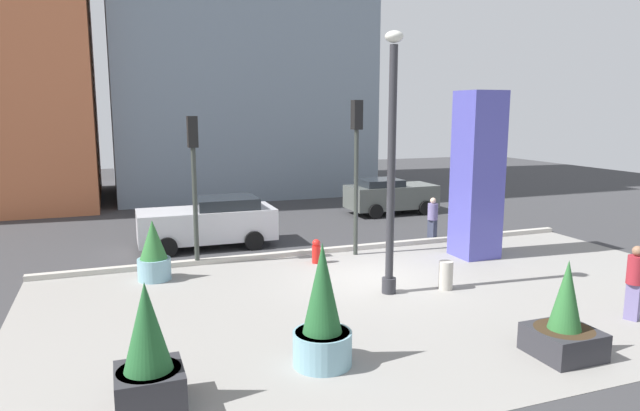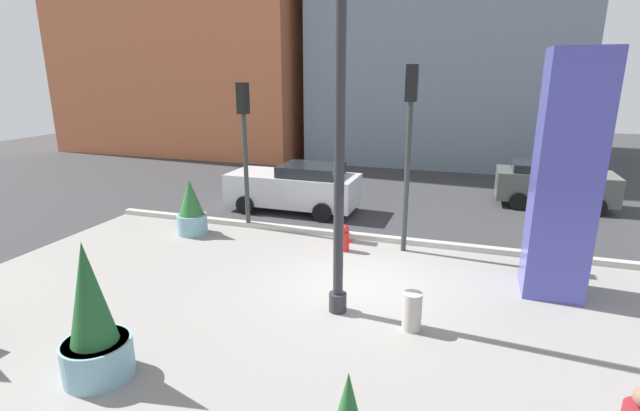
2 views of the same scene
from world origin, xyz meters
name	(u,v)px [view 2 (image 2 of 2)]	position (x,y,z in m)	size (l,w,h in m)	color
ground_plane	(390,232)	(0.00, 4.00, 0.00)	(60.00, 60.00, 0.00)	#38383A
plaza_pavement	(335,331)	(0.00, -2.00, 0.00)	(18.00, 10.00, 0.02)	gray
curb_strip	(385,239)	(0.00, 3.12, 0.08)	(18.00, 0.24, 0.16)	#B7B2A8
lamp_post	(339,159)	(-0.16, -1.26, 3.14)	(0.44, 0.44, 6.45)	#2D2D33
art_pillar_blue	(565,178)	(4.07, 1.07, 2.59)	(1.21, 1.21, 5.18)	#4C4CAD
potted_plant_mid_plaza	(191,210)	(-5.65, 1.99, 0.75)	(0.89, 0.89, 1.68)	#7AA8B7
potted_plant_by_pillar	(93,325)	(-3.19, -4.49, 0.93)	(1.08, 1.08, 2.30)	#7AA8B7
fire_hydrant	(345,238)	(-0.91, 2.04, 0.37)	(0.36, 0.26, 0.75)	red
concrete_bollard	(412,311)	(1.36, -1.50, 0.38)	(0.36, 0.36, 0.75)	#B2ADA3
traffic_light_corner	(244,132)	(-4.34, 3.08, 2.98)	(0.28, 0.42, 4.43)	#333833
traffic_light_far_side	(409,130)	(0.61, 2.56, 3.28)	(0.28, 0.42, 4.90)	#333833
car_passing_lane	(295,187)	(-3.59, 5.28, 0.86)	(4.54, 2.13, 1.67)	silver
car_far_lane	(553,184)	(5.05, 8.73, 0.82)	(3.96, 2.06, 1.58)	#565B56
pedestrian_on_sidewalk	(536,224)	(3.96, 3.39, 0.86)	(0.45, 0.45, 1.56)	#33384C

